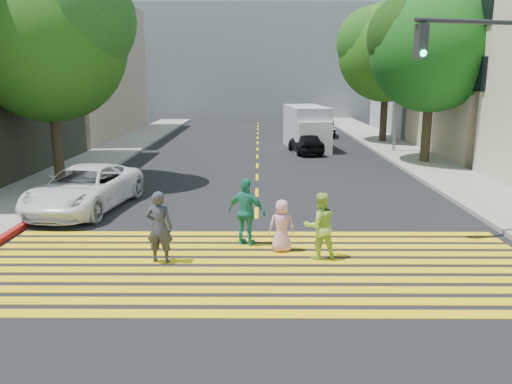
{
  "coord_description": "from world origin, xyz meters",
  "views": [
    {
      "loc": [
        0.06,
        -9.84,
        4.35
      ],
      "look_at": [
        0.0,
        3.0,
        1.4
      ],
      "focal_mm": 35.0,
      "sensor_mm": 36.0,
      "label": 1
    }
  ],
  "objects_px": {
    "white_van": "(307,129)",
    "tree_left": "(50,36)",
    "pedestrian_man": "(159,227)",
    "dark_car_near": "(306,143)",
    "traffic_signal": "(508,91)",
    "dark_car_parked": "(325,128)",
    "pedestrian_woman": "(320,226)",
    "silver_car": "(301,124)",
    "pedestrian_child": "(282,226)",
    "pedestrian_extra": "(246,212)",
    "tree_right_far": "(389,47)",
    "tree_right_near": "(435,43)",
    "white_sedan": "(84,188)"
  },
  "relations": [
    {
      "from": "tree_left",
      "to": "pedestrian_extra",
      "type": "height_order",
      "value": "tree_left"
    },
    {
      "from": "pedestrian_extra",
      "to": "dark_car_parked",
      "type": "relative_size",
      "value": 0.48
    },
    {
      "from": "tree_right_far",
      "to": "white_van",
      "type": "relative_size",
      "value": 1.63
    },
    {
      "from": "pedestrian_man",
      "to": "pedestrian_extra",
      "type": "distance_m",
      "value": 2.42
    },
    {
      "from": "white_sedan",
      "to": "dark_car_near",
      "type": "distance_m",
      "value": 15.42
    },
    {
      "from": "pedestrian_extra",
      "to": "dark_car_parked",
      "type": "xyz_separation_m",
      "value": [
        5.34,
        25.18,
        -0.29
      ]
    },
    {
      "from": "pedestrian_extra",
      "to": "white_sedan",
      "type": "relative_size",
      "value": 0.34
    },
    {
      "from": "dark_car_near",
      "to": "traffic_signal",
      "type": "relative_size",
      "value": 0.6
    },
    {
      "from": "white_van",
      "to": "traffic_signal",
      "type": "relative_size",
      "value": 0.93
    },
    {
      "from": "pedestrian_man",
      "to": "white_van",
      "type": "xyz_separation_m",
      "value": [
        5.36,
        19.62,
        0.36
      ]
    },
    {
      "from": "white_sedan",
      "to": "traffic_signal",
      "type": "xyz_separation_m",
      "value": [
        12.6,
        -2.52,
        3.26
      ]
    },
    {
      "from": "tree_left",
      "to": "pedestrian_child",
      "type": "height_order",
      "value": "tree_left"
    },
    {
      "from": "white_van",
      "to": "tree_left",
      "type": "bearing_deg",
      "value": -142.58
    },
    {
      "from": "pedestrian_man",
      "to": "tree_right_near",
      "type": "bearing_deg",
      "value": -121.4
    },
    {
      "from": "dark_car_near",
      "to": "traffic_signal",
      "type": "xyz_separation_m",
      "value": [
        3.99,
        -15.32,
        3.35
      ]
    },
    {
      "from": "pedestrian_extra",
      "to": "traffic_signal",
      "type": "xyz_separation_m",
      "value": [
        7.07,
        1.12,
        3.09
      ]
    },
    {
      "from": "pedestrian_extra",
      "to": "silver_car",
      "type": "height_order",
      "value": "pedestrian_extra"
    },
    {
      "from": "silver_car",
      "to": "pedestrian_child",
      "type": "bearing_deg",
      "value": 94.07
    },
    {
      "from": "pedestrian_child",
      "to": "traffic_signal",
      "type": "height_order",
      "value": "traffic_signal"
    },
    {
      "from": "pedestrian_man",
      "to": "silver_car",
      "type": "xyz_separation_m",
      "value": [
        5.89,
        30.4,
        -0.27
      ]
    },
    {
      "from": "dark_car_parked",
      "to": "tree_right_near",
      "type": "bearing_deg",
      "value": -70.33
    },
    {
      "from": "tree_left",
      "to": "pedestrian_extra",
      "type": "bearing_deg",
      "value": -44.66
    },
    {
      "from": "tree_right_near",
      "to": "pedestrian_extra",
      "type": "xyz_separation_m",
      "value": [
        -8.95,
        -12.79,
        -5.12
      ]
    },
    {
      "from": "pedestrian_man",
      "to": "silver_car",
      "type": "height_order",
      "value": "pedestrian_man"
    },
    {
      "from": "traffic_signal",
      "to": "tree_right_near",
      "type": "bearing_deg",
      "value": 66.22
    },
    {
      "from": "tree_right_near",
      "to": "traffic_signal",
      "type": "bearing_deg",
      "value": -99.14
    },
    {
      "from": "dark_car_near",
      "to": "silver_car",
      "type": "distance_m",
      "value": 12.69
    },
    {
      "from": "tree_right_near",
      "to": "white_sedan",
      "type": "height_order",
      "value": "tree_right_near"
    },
    {
      "from": "pedestrian_man",
      "to": "white_van",
      "type": "bearing_deg",
      "value": -98.73
    },
    {
      "from": "tree_left",
      "to": "tree_right_far",
      "type": "height_order",
      "value": "tree_right_far"
    },
    {
      "from": "tree_right_near",
      "to": "traffic_signal",
      "type": "relative_size",
      "value": 1.44
    },
    {
      "from": "tree_right_far",
      "to": "pedestrian_child",
      "type": "xyz_separation_m",
      "value": [
        -7.97,
        -21.94,
        -5.62
      ]
    },
    {
      "from": "pedestrian_child",
      "to": "traffic_signal",
      "type": "relative_size",
      "value": 0.22
    },
    {
      "from": "pedestrian_man",
      "to": "traffic_signal",
      "type": "distance_m",
      "value": 9.92
    },
    {
      "from": "pedestrian_child",
      "to": "dark_car_near",
      "type": "distance_m",
      "value": 17.07
    },
    {
      "from": "pedestrian_man",
      "to": "dark_car_near",
      "type": "bearing_deg",
      "value": -99.56
    },
    {
      "from": "pedestrian_extra",
      "to": "white_sedan",
      "type": "height_order",
      "value": "pedestrian_extra"
    },
    {
      "from": "dark_car_parked",
      "to": "pedestrian_woman",
      "type": "bearing_deg",
      "value": -94.24
    },
    {
      "from": "white_sedan",
      "to": "silver_car",
      "type": "relative_size",
      "value": 1.24
    },
    {
      "from": "tree_left",
      "to": "tree_right_far",
      "type": "bearing_deg",
      "value": 39.03
    },
    {
      "from": "tree_right_near",
      "to": "pedestrian_extra",
      "type": "bearing_deg",
      "value": -124.97
    },
    {
      "from": "tree_right_near",
      "to": "dark_car_parked",
      "type": "distance_m",
      "value": 13.99
    },
    {
      "from": "tree_right_near",
      "to": "white_van",
      "type": "xyz_separation_m",
      "value": [
        -5.63,
        5.53,
        -4.77
      ]
    },
    {
      "from": "pedestrian_extra",
      "to": "dark_car_near",
      "type": "xyz_separation_m",
      "value": [
        3.08,
        16.43,
        -0.27
      ]
    },
    {
      "from": "tree_left",
      "to": "tree_right_near",
      "type": "xyz_separation_m",
      "value": [
        16.87,
        4.97,
        0.05
      ]
    },
    {
      "from": "silver_car",
      "to": "dark_car_near",
      "type": "bearing_deg",
      "value": 96.31
    },
    {
      "from": "tree_right_near",
      "to": "pedestrian_man",
      "type": "distance_m",
      "value": 18.59
    },
    {
      "from": "tree_left",
      "to": "traffic_signal",
      "type": "relative_size",
      "value": 1.44
    },
    {
      "from": "dark_car_parked",
      "to": "tree_left",
      "type": "bearing_deg",
      "value": -123.93
    },
    {
      "from": "tree_right_near",
      "to": "pedestrian_man",
      "type": "xyz_separation_m",
      "value": [
        -10.99,
        -14.08,
        -5.14
      ]
    }
  ]
}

